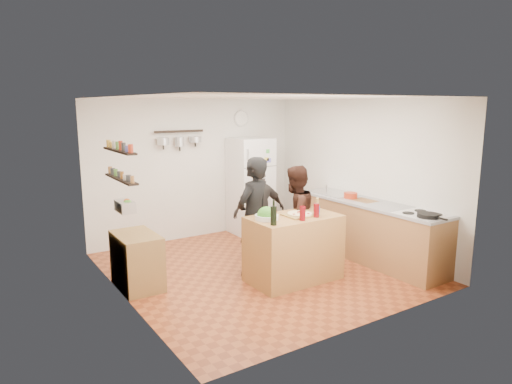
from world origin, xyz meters
TOP-DOWN VIEW (x-y plane):
  - room_shell at (0.00, 0.39)m, footprint 4.20×4.20m
  - prep_island at (0.16, -0.60)m, footprint 1.25×0.72m
  - pizza_board at (0.24, -0.62)m, footprint 0.42×0.34m
  - pizza at (0.24, -0.62)m, footprint 0.34×0.34m
  - salad_bowl at (-0.26, -0.55)m, footprint 0.32×0.32m
  - wine_bottle at (-0.34, -0.82)m, footprint 0.08×0.08m
  - wine_glass_near at (0.11, -0.84)m, footprint 0.08×0.08m
  - wine_glass_far at (0.38, -0.80)m, footprint 0.08×0.08m
  - pepper_mill at (0.61, -0.55)m, footprint 0.05×0.05m
  - salt_canister at (0.46, -0.72)m, footprint 0.08×0.08m
  - person_left at (-0.17, -0.10)m, footprint 0.72×0.60m
  - person_center at (0.52, -0.16)m, footprint 0.87×0.75m
  - person_back at (0.28, 0.44)m, footprint 0.91×0.46m
  - counter_run at (1.70, -0.55)m, footprint 0.63×2.63m
  - stove_top at (1.70, -1.50)m, footprint 0.60×0.62m
  - skillet at (1.60, -1.67)m, footprint 0.29×0.29m
  - sink at (1.70, 0.30)m, footprint 0.50×0.80m
  - cutting_board at (1.70, -0.41)m, footprint 0.30×0.40m
  - red_bowl at (1.65, -0.17)m, footprint 0.22×0.22m
  - fridge at (0.95, 1.75)m, footprint 0.70×0.68m
  - wall_clock at (0.95, 2.08)m, footprint 0.30×0.03m
  - spice_shelf_lower at (-1.93, 0.20)m, footprint 0.12×1.00m
  - spice_shelf_upper at (-1.93, 0.20)m, footprint 0.12×1.00m
  - produce_basket at (-1.90, 0.20)m, footprint 0.18×0.35m
  - side_table at (-1.74, 0.33)m, footprint 0.50×0.80m
  - pot_rack at (-0.35, 2.00)m, footprint 0.90×0.04m

SIDE VIEW (x-z plane):
  - side_table at x=-1.74m, z-range 0.00..0.73m
  - counter_run at x=1.70m, z-range 0.00..0.90m
  - prep_island at x=0.16m, z-range 0.00..0.91m
  - person_back at x=0.28m, z-range 0.00..1.50m
  - person_center at x=0.52m, z-range 0.00..1.53m
  - person_left at x=-0.17m, z-range 0.00..1.70m
  - fridge at x=0.95m, z-range 0.00..1.80m
  - stove_top at x=1.70m, z-range 0.90..0.92m
  - cutting_board at x=1.70m, z-range 0.90..0.92m
  - sink at x=1.70m, z-range 0.90..0.93m
  - pizza_board at x=0.24m, z-range 0.91..0.93m
  - pizza at x=0.24m, z-range 0.93..0.95m
  - salad_bowl at x=-0.26m, z-range 0.91..0.97m
  - skillet at x=1.60m, z-range 0.92..0.98m
  - red_bowl at x=1.65m, z-range 0.92..1.01m
  - salt_canister at x=0.46m, z-range 0.91..1.04m
  - pepper_mill at x=0.61m, z-range 0.91..1.07m
  - wine_glass_far at x=0.38m, z-range 0.91..1.10m
  - wine_glass_near at x=0.11m, z-range 0.91..1.10m
  - wine_bottle at x=-0.34m, z-range 0.91..1.15m
  - produce_basket at x=-1.90m, z-range 1.08..1.22m
  - room_shell at x=0.00m, z-range -0.85..3.35m
  - spice_shelf_lower at x=-1.93m, z-range 1.49..1.51m
  - spice_shelf_upper at x=-1.93m, z-range 1.84..1.86m
  - pot_rack at x=-0.35m, z-range 1.93..1.97m
  - wall_clock at x=0.95m, z-range 2.00..2.30m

